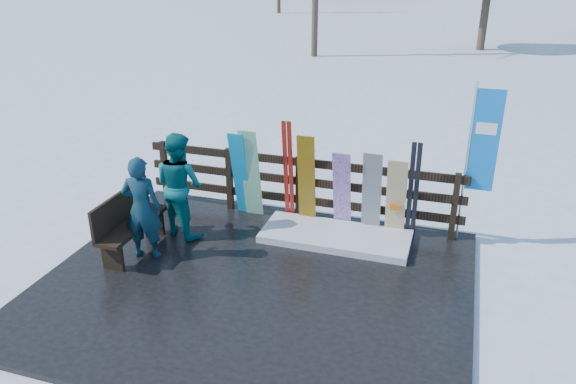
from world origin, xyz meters
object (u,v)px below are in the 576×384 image
(snowboard_2, at_px, (307,181))
(person_front, at_px, (142,208))
(bench, at_px, (128,220))
(snowboard_5, at_px, (396,199))
(snowboard_3, at_px, (342,191))
(person_back, at_px, (179,185))
(snowboard_1, at_px, (251,174))
(snowboard_4, at_px, (372,194))
(snowboard_0, at_px, (240,174))
(rental_flag, at_px, (480,147))

(snowboard_2, bearing_deg, person_front, -139.12)
(bench, bearing_deg, snowboard_5, 23.32)
(snowboard_2, height_order, snowboard_5, snowboard_2)
(snowboard_5, bearing_deg, snowboard_2, 180.00)
(snowboard_3, xyz_separation_m, person_front, (-2.66, -1.78, 0.10))
(bench, bearing_deg, person_back, 56.29)
(snowboard_1, relative_size, snowboard_4, 1.13)
(snowboard_0, relative_size, person_front, 0.99)
(person_back, bearing_deg, bench, 76.05)
(snowboard_1, distance_m, snowboard_2, 0.99)
(snowboard_4, height_order, snowboard_5, snowboard_4)
(snowboard_0, relative_size, snowboard_4, 1.10)
(snowboard_5, bearing_deg, snowboard_1, -180.00)
(snowboard_0, bearing_deg, snowboard_3, 0.00)
(person_front, bearing_deg, snowboard_4, -160.56)
(rental_flag, bearing_deg, snowboard_5, -166.99)
(person_back, bearing_deg, snowboard_2, -134.37)
(snowboard_3, relative_size, person_front, 0.89)
(snowboard_1, xyz_separation_m, snowboard_2, (0.99, 0.00, -0.00))
(rental_flag, distance_m, person_back, 4.75)
(snowboard_3, bearing_deg, snowboard_4, 0.00)
(snowboard_0, height_order, snowboard_3, snowboard_0)
(snowboard_4, bearing_deg, snowboard_2, 180.00)
(bench, distance_m, person_front, 0.46)
(snowboard_0, height_order, person_back, person_back)
(snowboard_1, height_order, snowboard_2, snowboard_1)
(snowboard_5, height_order, person_back, person_back)
(snowboard_0, bearing_deg, snowboard_2, 0.00)
(snowboard_0, height_order, rental_flag, rental_flag)
(rental_flag, bearing_deg, snowboard_1, -175.78)
(snowboard_4, xyz_separation_m, person_front, (-3.15, -1.78, 0.09))
(bench, distance_m, person_back, 0.98)
(snowboard_1, relative_size, person_front, 1.02)
(snowboard_1, xyz_separation_m, snowboard_3, (1.60, 0.00, -0.10))
(snowboard_5, bearing_deg, snowboard_4, 180.00)
(snowboard_1, height_order, snowboard_5, snowboard_1)
(person_front, bearing_deg, snowboard_2, -149.10)
(snowboard_0, xyz_separation_m, person_front, (-0.86, -1.78, 0.03))
(bench, distance_m, snowboard_3, 3.44)
(snowboard_3, height_order, snowboard_4, snowboard_4)
(rental_flag, bearing_deg, snowboard_2, -174.21)
(bench, relative_size, snowboard_4, 1.03)
(snowboard_0, bearing_deg, snowboard_5, 0.00)
(snowboard_2, height_order, person_front, same)
(person_front, bearing_deg, snowboard_5, -163.38)
(snowboard_3, distance_m, person_front, 3.20)
(snowboard_3, bearing_deg, rental_flag, 7.48)
(person_back, bearing_deg, snowboard_1, -114.45)
(snowboard_1, relative_size, snowboard_5, 1.19)
(bench, bearing_deg, snowboard_4, 25.65)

